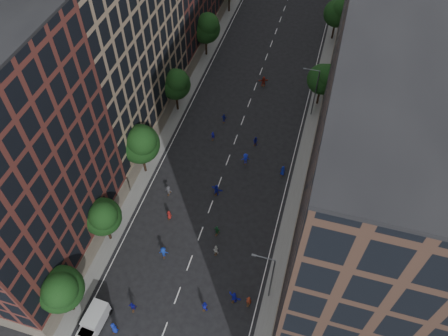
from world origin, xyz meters
name	(u,v)px	position (x,y,z in m)	size (l,w,h in m)	color
ground	(242,122)	(0.00, 40.00, 0.00)	(240.00, 240.00, 0.00)	black
sidewalk_left	(188,81)	(-12.00, 47.50, 0.07)	(4.00, 105.00, 0.15)	slate
sidewalk_right	(321,106)	(12.00, 47.50, 0.07)	(4.00, 105.00, 0.15)	slate
bldg_left_a	(2,171)	(-19.00, 11.00, 15.00)	(14.00, 22.00, 30.00)	#5B2823
bldg_left_b	(101,30)	(-19.00, 35.00, 17.00)	(14.00, 26.00, 34.00)	#967D62
bldg_right_a	(383,207)	(19.00, 15.00, 18.00)	(14.00, 30.00, 36.00)	#432E24
bldg_right_b	(391,41)	(19.00, 44.00, 16.50)	(14.00, 28.00, 33.00)	#5F574E
tree_left_0	(60,289)	(-11.01, 3.85, 5.96)	(5.20, 5.20, 8.83)	black
tree_left_1	(103,216)	(-11.02, 13.86, 5.55)	(4.80, 4.80, 8.21)	black
tree_left_2	(140,143)	(-10.99, 25.83, 6.36)	(5.60, 5.60, 9.45)	black
tree_left_3	(176,83)	(-11.02, 39.85, 5.82)	(5.00, 5.00, 8.58)	black
tree_left_4	(206,27)	(-11.00, 55.84, 6.10)	(5.40, 5.40, 9.08)	black
tree_right_a	(324,78)	(11.38, 47.85, 5.63)	(5.00, 5.00, 8.39)	black
tree_right_b	(339,12)	(11.39, 67.85, 5.96)	(5.20, 5.20, 8.83)	black
streetlamp_near	(270,276)	(10.37, 12.00, 5.17)	(2.64, 0.22, 9.06)	#595B60
streetlamp_far	(314,90)	(10.37, 45.00, 5.17)	(2.64, 0.22, 9.06)	#595B60
cargo_van	(94,320)	(-7.79, 3.10, 1.21)	(2.27, 4.43, 2.30)	silver
skater_0	(114,328)	(-5.34, 3.02, 0.97)	(0.95, 0.62, 1.94)	#13259B
skater_2	(205,306)	(3.69, 8.37, 0.81)	(0.79, 0.62, 1.63)	#151CB2
skater_3	(164,252)	(-3.45, 13.55, 0.93)	(1.20, 0.69, 1.86)	#13319C
skater_4	(133,306)	(-4.37, 5.94, 0.85)	(0.99, 0.41, 1.69)	#111392
skater_5	(234,297)	(6.75, 10.28, 0.92)	(1.70, 0.54, 1.84)	#171ABC
skater_6	(169,215)	(-4.84, 19.19, 0.75)	(0.73, 0.48, 1.50)	maroon
skater_7	(249,301)	(8.50, 10.37, 0.89)	(0.65, 0.43, 1.78)	#993119
skater_8	(216,250)	(2.80, 15.80, 0.80)	(0.78, 0.61, 1.61)	silver
skater_9	(169,190)	(-6.36, 23.03, 0.79)	(1.02, 0.59, 1.58)	#3F3F44
skater_10	(217,231)	(2.15, 18.57, 0.85)	(1.00, 0.42, 1.70)	#1A582C
skater_11	(217,190)	(0.19, 24.88, 0.95)	(1.75, 0.56, 1.89)	#131AA1
skater_12	(283,171)	(8.50, 31.00, 0.85)	(0.83, 0.54, 1.70)	#1424A6
skater_13	(213,136)	(-3.48, 35.07, 0.76)	(0.55, 0.36, 1.52)	#1616B4
skater_14	(255,141)	(3.24, 35.80, 0.78)	(0.76, 0.59, 1.57)	#111590
skater_15	(245,159)	(2.68, 31.66, 0.96)	(1.24, 0.71, 1.92)	#1723BE
skater_16	(224,118)	(-2.87, 39.34, 0.80)	(0.93, 0.39, 1.60)	#131C9C
skater_17	(264,81)	(1.28, 50.07, 0.96)	(1.79, 0.57, 1.93)	maroon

